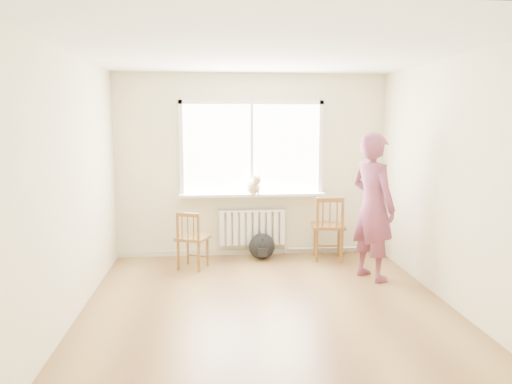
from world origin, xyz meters
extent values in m
plane|color=olive|center=(0.00, 0.00, 0.00)|extent=(4.50, 4.50, 0.00)
plane|color=white|center=(0.00, 0.00, 2.70)|extent=(4.50, 4.50, 0.00)
cube|color=beige|center=(0.00, 2.25, 1.35)|extent=(4.00, 0.01, 2.70)
cube|color=white|center=(0.00, 2.23, 1.60)|extent=(2.00, 0.02, 1.30)
cube|color=white|center=(0.00, 2.21, 2.28)|extent=(2.12, 0.05, 0.06)
cube|color=white|center=(-1.03, 2.21, 1.60)|extent=(0.06, 0.05, 1.42)
cube|color=white|center=(1.03, 2.21, 1.60)|extent=(0.06, 0.05, 1.42)
cube|color=white|center=(0.00, 2.21, 1.60)|extent=(0.04, 0.05, 1.30)
cube|color=white|center=(0.00, 2.14, 0.93)|extent=(2.15, 0.22, 0.04)
cube|color=white|center=(0.00, 2.20, 0.43)|extent=(1.00, 0.02, 0.55)
cube|color=white|center=(0.00, 2.15, 0.43)|extent=(1.00, 0.10, 0.51)
cube|color=white|center=(0.00, 2.15, 0.69)|extent=(1.00, 0.12, 0.03)
cylinder|color=silver|center=(1.25, 2.19, 0.08)|extent=(1.40, 0.04, 0.04)
cube|color=beige|center=(0.00, 2.23, 0.04)|extent=(4.00, 0.03, 0.08)
cube|color=brown|center=(-0.86, 1.59, 0.42)|extent=(0.51, 0.50, 0.04)
cylinder|color=brown|center=(-0.66, 1.67, 0.21)|extent=(0.03, 0.03, 0.42)
cylinder|color=brown|center=(-0.94, 1.79, 0.21)|extent=(0.03, 0.03, 0.42)
cylinder|color=brown|center=(-0.78, 1.39, 0.21)|extent=(0.03, 0.03, 0.42)
cylinder|color=brown|center=(-1.06, 1.51, 0.21)|extent=(0.03, 0.03, 0.42)
cylinder|color=brown|center=(-0.78, 1.39, 0.40)|extent=(0.04, 0.04, 0.80)
cylinder|color=brown|center=(-1.06, 1.51, 0.40)|extent=(0.04, 0.04, 0.80)
cube|color=brown|center=(-0.92, 1.45, 0.77)|extent=(0.31, 0.16, 0.05)
cylinder|color=brown|center=(-0.84, 1.42, 0.60)|extent=(0.02, 0.02, 0.32)
cylinder|color=brown|center=(-0.92, 1.45, 0.60)|extent=(0.02, 0.02, 0.32)
cylinder|color=brown|center=(-1.00, 1.49, 0.60)|extent=(0.02, 0.02, 0.32)
cube|color=brown|center=(1.09, 1.86, 0.50)|extent=(0.52, 0.50, 0.04)
cylinder|color=brown|center=(1.29, 2.01, 0.25)|extent=(0.04, 0.04, 0.50)
cylinder|color=brown|center=(0.93, 2.06, 0.25)|extent=(0.04, 0.04, 0.50)
cylinder|color=brown|center=(1.24, 1.66, 0.25)|extent=(0.04, 0.04, 0.50)
cylinder|color=brown|center=(0.89, 1.71, 0.25)|extent=(0.04, 0.04, 0.50)
cylinder|color=brown|center=(1.24, 1.66, 0.47)|extent=(0.04, 0.04, 0.94)
cylinder|color=brown|center=(0.89, 1.71, 0.47)|extent=(0.04, 0.04, 0.94)
cube|color=brown|center=(1.06, 1.69, 0.91)|extent=(0.38, 0.09, 0.06)
cylinder|color=brown|center=(1.16, 1.67, 0.71)|extent=(0.02, 0.02, 0.38)
cylinder|color=brown|center=(1.06, 1.69, 0.71)|extent=(0.02, 0.02, 0.38)
cylinder|color=brown|center=(0.96, 1.70, 0.71)|extent=(0.02, 0.02, 0.38)
imported|color=#B83D53|center=(1.44, 0.95, 0.94)|extent=(0.70, 0.81, 1.87)
ellipsoid|color=beige|center=(0.01, 2.07, 1.06)|extent=(0.27, 0.34, 0.22)
sphere|color=beige|center=(0.05, 1.93, 1.17)|extent=(0.12, 0.12, 0.12)
cone|color=beige|center=(0.02, 1.92, 1.23)|extent=(0.04, 0.04, 0.05)
cone|color=beige|center=(0.08, 1.94, 1.23)|extent=(0.04, 0.04, 0.05)
cylinder|color=beige|center=(-0.03, 2.22, 0.99)|extent=(0.08, 0.20, 0.03)
cylinder|color=beige|center=(0.01, 1.95, 1.01)|extent=(0.03, 0.03, 0.11)
cylinder|color=beige|center=(0.07, 1.97, 1.01)|extent=(0.03, 0.03, 0.11)
ellipsoid|color=black|center=(0.13, 1.95, 0.19)|extent=(0.45, 0.38, 0.38)
camera|label=1|loc=(-0.59, -5.11, 2.01)|focal=35.00mm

